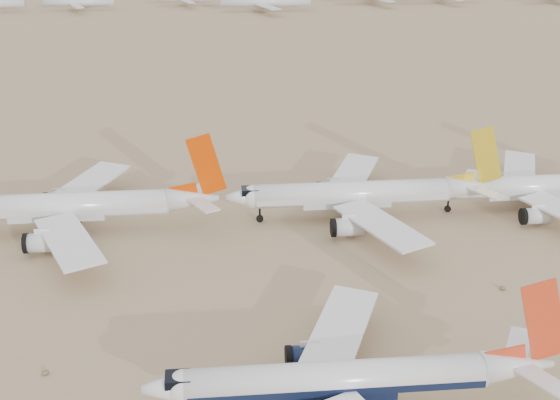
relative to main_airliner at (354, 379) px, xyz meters
name	(u,v)px	position (x,y,z in m)	size (l,w,h in m)	color
main_airliner	(354,379)	(0.00, 0.00, 0.00)	(48.94, 47.80, 17.27)	white
row2_navy_widebody	(541,186)	(48.43, 59.63, -0.10)	(46.81, 45.77, 16.65)	white
row2_gold_tail	(363,194)	(12.62, 58.34, 0.26)	(50.25, 49.15, 17.89)	white
row2_orange_tail	(76,206)	(-41.11, 57.13, 0.42)	(51.61, 50.49, 18.41)	white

